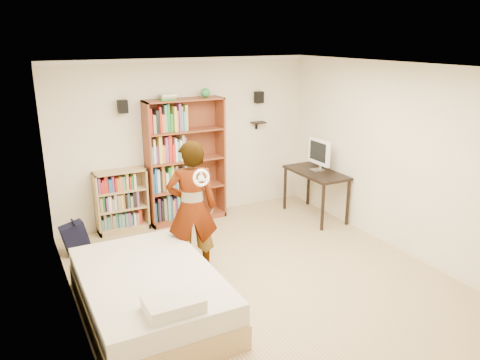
% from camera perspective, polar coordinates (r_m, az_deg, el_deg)
% --- Properties ---
extents(ground, '(4.50, 5.00, 0.01)m').
position_cam_1_polar(ground, '(6.31, 2.28, -11.65)').
color(ground, tan).
rests_on(ground, ground).
extents(room_shell, '(4.52, 5.02, 2.71)m').
position_cam_1_polar(room_shell, '(5.67, 2.49, 4.13)').
color(room_shell, '#F0E8CE').
rests_on(room_shell, ground).
extents(crown_molding, '(4.50, 5.00, 0.06)m').
position_cam_1_polar(crown_molding, '(5.53, 2.62, 13.33)').
color(crown_molding, white).
rests_on(crown_molding, room_shell).
extents(speaker_left, '(0.14, 0.12, 0.20)m').
position_cam_1_polar(speaker_left, '(7.45, -14.10, 8.67)').
color(speaker_left, black).
rests_on(speaker_left, room_shell).
extents(speaker_right, '(0.14, 0.12, 0.20)m').
position_cam_1_polar(speaker_right, '(8.34, 2.32, 10.04)').
color(speaker_right, black).
rests_on(speaker_right, room_shell).
extents(wall_shelf, '(0.25, 0.16, 0.02)m').
position_cam_1_polar(wall_shelf, '(8.42, 2.25, 7.01)').
color(wall_shelf, black).
rests_on(wall_shelf, room_shell).
extents(tall_bookshelf, '(1.31, 0.38, 2.07)m').
position_cam_1_polar(tall_bookshelf, '(7.84, -6.63, 2.27)').
color(tall_bookshelf, brown).
rests_on(tall_bookshelf, ground).
extents(low_bookshelf, '(0.81, 0.30, 1.01)m').
position_cam_1_polar(low_bookshelf, '(7.73, -14.23, -2.48)').
color(low_bookshelf, tan).
rests_on(low_bookshelf, ground).
extents(computer_desk, '(0.60, 1.20, 0.82)m').
position_cam_1_polar(computer_desk, '(8.21, 9.14, -1.71)').
color(computer_desk, black).
rests_on(computer_desk, ground).
extents(imac, '(0.12, 0.54, 0.54)m').
position_cam_1_polar(imac, '(8.08, 9.48, 3.01)').
color(imac, white).
rests_on(imac, computer_desk).
extents(daybed, '(1.42, 2.19, 0.65)m').
position_cam_1_polar(daybed, '(5.49, -10.96, -12.84)').
color(daybed, silver).
rests_on(daybed, ground).
extents(person, '(0.76, 0.61, 1.80)m').
position_cam_1_polar(person, '(6.13, -5.87, -3.37)').
color(person, black).
rests_on(person, ground).
extents(wii_wheel, '(0.22, 0.08, 0.22)m').
position_cam_1_polar(wii_wheel, '(5.67, -4.75, 0.26)').
color(wii_wheel, white).
rests_on(wii_wheel, person).
extents(navy_bag, '(0.39, 0.28, 0.50)m').
position_cam_1_polar(navy_bag, '(7.18, -19.41, -6.72)').
color(navy_bag, black).
rests_on(navy_bag, ground).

